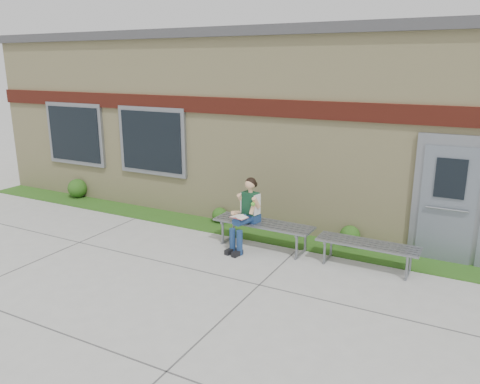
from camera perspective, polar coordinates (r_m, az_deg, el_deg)
The scene contains 9 objects.
ground at distance 7.78m, azimuth -6.06°, elevation -11.13°, with size 80.00×80.00×0.00m, color #9E9E99.
grass_strip at distance 9.85m, azimuth 2.40°, elevation -5.15°, with size 16.00×0.80×0.02m, color #214712.
school_building at distance 12.45m, azimuth 9.32°, elevation 8.89°, with size 16.20×6.22×4.20m.
bench_left at distance 9.06m, azimuth 2.86°, elevation -4.43°, with size 1.97×0.58×0.51m.
bench_right at distance 8.49m, azimuth 15.25°, elevation -6.67°, with size 1.76×0.50×0.46m.
girl at distance 8.89m, azimuth 0.77°, elevation -2.43°, with size 0.48×0.83×1.39m.
shrub_west at distance 13.16m, azimuth -19.21°, elevation 0.44°, with size 0.50×0.50×0.50m, color #214712.
shrub_mid at distance 10.49m, azimuth -2.49°, elevation -2.82°, with size 0.34×0.34×0.34m, color #214712.
shrub_east at distance 9.42m, azimuth 13.24°, elevation -5.19°, with size 0.40×0.40×0.40m, color #214712.
Camera 1 is at (3.95, -5.74, 3.45)m, focal length 35.00 mm.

